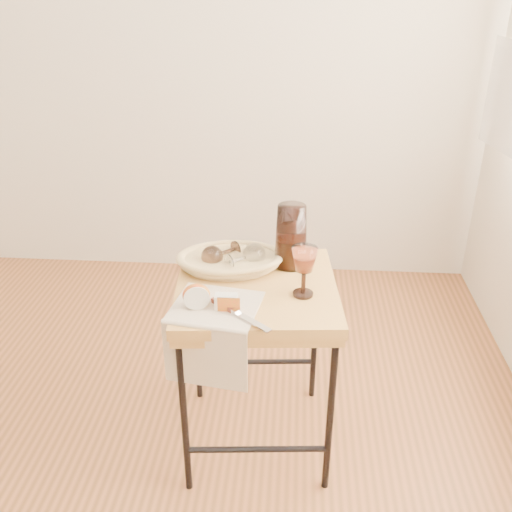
# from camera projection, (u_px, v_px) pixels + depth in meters

# --- Properties ---
(floor) EXTENTS (3.60, 3.60, 0.00)m
(floor) POSITION_uv_depth(u_px,v_px,m) (59.00, 504.00, 1.96)
(floor) COLOR brown
(floor) RESTS_ON ground
(wall_back) EXTENTS (3.60, 0.00, 2.70)m
(wall_back) POSITION_uv_depth(u_px,v_px,m) (151.00, 34.00, 2.94)
(wall_back) COLOR beige
(wall_back) RESTS_ON ground
(side_table) EXTENTS (0.59, 0.59, 0.69)m
(side_table) POSITION_uv_depth(u_px,v_px,m) (256.00, 366.00, 2.08)
(side_table) COLOR #925D28
(side_table) RESTS_ON floor
(tea_towel) EXTENTS (0.31, 0.28, 0.01)m
(tea_towel) POSITION_uv_depth(u_px,v_px,m) (216.00, 306.00, 1.80)
(tea_towel) COLOR beige
(tea_towel) RESTS_ON side_table
(bread_basket) EXTENTS (0.37, 0.28, 0.05)m
(bread_basket) POSITION_uv_depth(u_px,v_px,m) (230.00, 261.00, 2.02)
(bread_basket) COLOR tan
(bread_basket) RESTS_ON side_table
(goblet_lying_a) EXTENTS (0.15, 0.15, 0.08)m
(goblet_lying_a) POSITION_uv_depth(u_px,v_px,m) (222.00, 253.00, 2.03)
(goblet_lying_a) COLOR brown
(goblet_lying_a) RESTS_ON bread_basket
(goblet_lying_b) EXTENTS (0.16, 0.15, 0.08)m
(goblet_lying_b) POSITION_uv_depth(u_px,v_px,m) (244.00, 258.00, 1.99)
(goblet_lying_b) COLOR white
(goblet_lying_b) RESTS_ON bread_basket
(pitcher) EXTENTS (0.24, 0.28, 0.27)m
(pitcher) POSITION_uv_depth(u_px,v_px,m) (291.00, 236.00, 2.00)
(pitcher) COLOR black
(pitcher) RESTS_ON side_table
(wine_goblet) EXTENTS (0.10, 0.10, 0.18)m
(wine_goblet) POSITION_uv_depth(u_px,v_px,m) (304.00, 272.00, 1.83)
(wine_goblet) COLOR white
(wine_goblet) RESTS_ON side_table
(apple_half) EXTENTS (0.10, 0.06, 0.08)m
(apple_half) POSITION_uv_depth(u_px,v_px,m) (196.00, 295.00, 1.77)
(apple_half) COLOR red
(apple_half) RESTS_ON tea_towel
(apple_wedge) EXTENTS (0.07, 0.04, 0.05)m
(apple_wedge) POSITION_uv_depth(u_px,v_px,m) (226.00, 302.00, 1.77)
(apple_wedge) COLOR silver
(apple_wedge) RESTS_ON tea_towel
(table_knife) EXTENTS (0.20, 0.18, 0.02)m
(table_knife) POSITION_uv_depth(u_px,v_px,m) (238.00, 312.00, 1.74)
(table_knife) COLOR silver
(table_knife) RESTS_ON tea_towel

